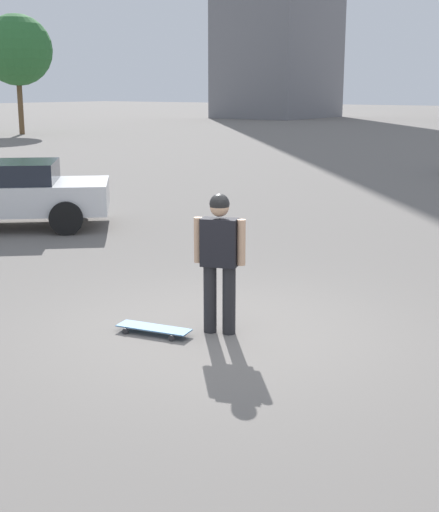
% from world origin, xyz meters
% --- Properties ---
extents(ground_plane, '(220.00, 220.00, 0.00)m').
position_xyz_m(ground_plane, '(0.00, 0.00, 0.00)').
color(ground_plane, slate).
extents(person, '(0.56, 0.32, 1.58)m').
position_xyz_m(person, '(0.00, 0.00, 0.91)').
color(person, '#262628').
rests_on(person, ground_plane).
extents(skateboard, '(0.89, 0.42, 0.08)m').
position_xyz_m(skateboard, '(-0.57, -0.47, 0.06)').
color(skateboard, '#336693').
rests_on(skateboard, ground_plane).
extents(car_parked_near, '(4.20, 4.07, 1.30)m').
position_xyz_m(car_parked_near, '(-7.09, 2.67, 0.69)').
color(car_parked_near, silver).
rests_on(car_parked_near, ground_plane).
extents(tree_distant, '(4.13, 4.13, 6.98)m').
position_xyz_m(tree_distant, '(-30.64, 22.23, 4.90)').
color(tree_distant, brown).
rests_on(tree_distant, ground_plane).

